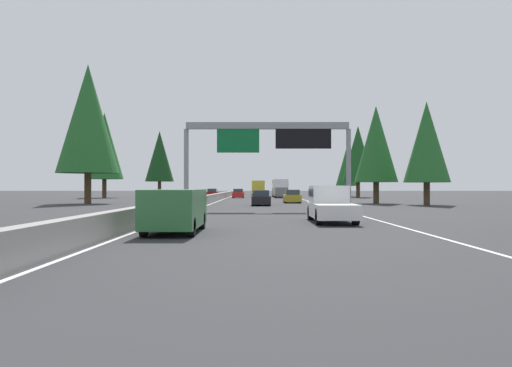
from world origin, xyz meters
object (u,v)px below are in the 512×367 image
box_truck_mid_center (258,188)px  conifer_right_near (427,142)px  sedan_far_center (238,194)px  bus_distant_b (280,187)px  conifer_right_far (358,154)px  sedan_distant_a (261,198)px  sedan_far_left (292,197)px  conifer_left_mid (104,146)px  conifer_right_mid (376,144)px  conifer_left_far (160,156)px  oncoming_near (212,193)px  pickup_near_center (330,204)px  minivan_mid_left (175,208)px  conifer_right_distant (346,167)px  conifer_left_near (88,119)px  minivan_mid_right (281,192)px  sign_gantry_overhead (270,140)px

box_truck_mid_center → conifer_right_near: conifer_right_near is taller
sedan_far_center → bus_distant_b: bearing=-34.6°
conifer_right_far → sedan_distant_a: bearing=155.7°
bus_distant_b → conifer_right_near: 45.43m
box_truck_mid_center → bus_distant_b: bearing=-139.5°
sedan_far_left → conifer_right_near: 15.63m
conifer_left_mid → conifer_right_mid: bearing=-126.9°
conifer_left_far → oncoming_near: bearing=-138.9°
conifer_right_near → conifer_right_mid: conifer_right_mid is taller
sedan_far_left → box_truck_mid_center: bearing=5.2°
pickup_near_center → minivan_mid_left: bearing=131.5°
conifer_right_far → conifer_right_distant: conifer_right_far is taller
pickup_near_center → conifer_right_far: bearing=-12.5°
minivan_mid_left → sedan_distant_a: minivan_mid_left is taller
conifer_right_near → oncoming_near: bearing=31.8°
bus_distant_b → conifer_right_near: bearing=-164.1°
sedan_distant_a → oncoming_near: (39.76, 8.19, 0.00)m
box_truck_mid_center → conifer_right_far: (-11.77, -16.84, 5.75)m
minivan_mid_left → conifer_right_mid: 38.18m
box_truck_mid_center → sedan_far_left: 40.83m
minivan_mid_left → conifer_right_mid: conifer_right_mid is taller
conifer_right_far → conifer_left_near: bearing=132.8°
sedan_far_center → oncoming_near: bearing=37.6°
conifer_right_mid → conifer_right_distant: conifer_right_mid is taller
pickup_near_center → minivan_mid_right: bearing=-0.1°
bus_distant_b → minivan_mid_left: bearing=174.3°
box_truck_mid_center → oncoming_near: size_ratio=1.93×
sedan_distant_a → sedan_far_center: bearing=5.9°
sign_gantry_overhead → minivan_mid_right: sign_gantry_overhead is taller
bus_distant_b → conifer_right_far: size_ratio=0.95×
conifer_right_mid → conifer_left_far: bearing=33.9°
conifer_left_near → pickup_near_center: bearing=-141.8°
conifer_right_mid → conifer_left_far: (48.14, 32.39, 1.58)m
conifer_left_near → conifer_right_mid: bearing=-88.7°
box_truck_mid_center → sedan_distant_a: size_ratio=1.93×
sign_gantry_overhead → conifer_right_far: size_ratio=1.05×
box_truck_mid_center → conifer_left_far: bearing=76.6°
pickup_near_center → sedan_far_left: size_ratio=1.27×
conifer_right_mid → conifer_right_far: (31.62, -4.35, 1.02)m
conifer_right_mid → conifer_left_mid: (28.14, 37.50, 2.07)m
sign_gantry_overhead → conifer_right_distant: 57.82m
pickup_near_center → sedan_distant_a: 23.14m
conifer_right_far → conifer_left_far: (16.51, 36.74, 0.57)m
sign_gantry_overhead → sedan_far_center: size_ratio=2.88×
bus_distant_b → conifer_left_far: (9.34, 23.82, 6.21)m
oncoming_near → conifer_right_near: bearing=31.8°
oncoming_near → conifer_right_distant: 25.39m
sign_gantry_overhead → conifer_left_near: conifer_left_near is taller
sedan_far_center → conifer_right_distant: 23.26m
minivan_mid_left → pickup_near_center: bearing=-48.5°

